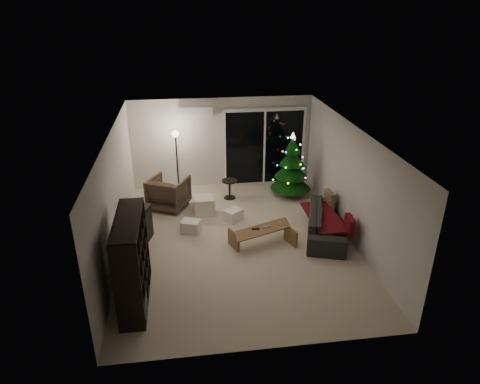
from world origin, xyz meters
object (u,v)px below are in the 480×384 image
at_px(bookshelf, 120,262).
at_px(media_cabinet, 132,232).
at_px(armchair, 169,193).
at_px(coffee_table, 262,237).
at_px(christmas_tree, 292,165).
at_px(sofa, 327,222).

xyz_separation_m(bookshelf, media_cabinet, (0.00, 1.81, -0.43)).
distance_m(armchair, coffee_table, 2.97).
relative_size(armchair, christmas_tree, 0.51).
xyz_separation_m(media_cabinet, sofa, (4.30, -0.00, -0.08)).
bearing_deg(sofa, bookshelf, 131.14).
relative_size(armchair, sofa, 0.43).
xyz_separation_m(media_cabinet, coffee_table, (2.76, -0.29, -0.18)).
relative_size(bookshelf, sofa, 0.78).
xyz_separation_m(bookshelf, christmas_tree, (4.00, 4.02, 0.07)).
bearing_deg(christmas_tree, armchair, -174.19).
xyz_separation_m(armchair, coffee_table, (2.02, -2.17, -0.21)).
xyz_separation_m(armchair, sofa, (3.56, -1.88, -0.11)).
height_order(armchair, christmas_tree, christmas_tree).
xyz_separation_m(coffee_table, christmas_tree, (1.24, 2.50, 0.68)).
bearing_deg(media_cabinet, sofa, 16.30).
bearing_deg(armchair, media_cabinet, 94.02).
xyz_separation_m(media_cabinet, christmas_tree, (4.00, 2.21, 0.50)).
bearing_deg(christmas_tree, coffee_table, -116.44).
bearing_deg(coffee_table, christmas_tree, 41.88).
distance_m(bookshelf, media_cabinet, 1.86).
height_order(armchair, coffee_table, armchair).
height_order(coffee_table, christmas_tree, christmas_tree).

